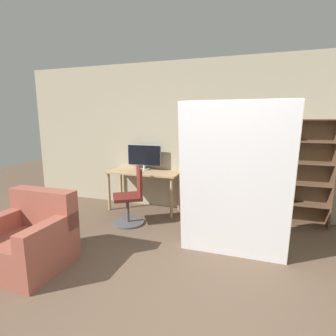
# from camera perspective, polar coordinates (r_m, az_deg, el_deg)

# --- Properties ---
(wall_back) EXTENTS (8.00, 0.06, 2.70)m
(wall_back) POSITION_cam_1_polar(r_m,az_deg,el_deg) (4.70, 11.78, 6.34)
(wall_back) COLOR tan
(wall_back) RESTS_ON ground
(desk) EXTENTS (1.34, 0.58, 0.73)m
(desk) POSITION_cam_1_polar(r_m,az_deg,el_deg) (4.87, -5.27, -1.89)
(desk) COLOR tan
(desk) RESTS_ON ground
(monitor) EXTENTS (0.67, 0.21, 0.48)m
(monitor) POSITION_cam_1_polar(r_m,az_deg,el_deg) (4.98, -5.22, 2.57)
(monitor) COLOR #B7B7BC
(monitor) RESTS_ON desk
(office_chair) EXTENTS (0.61, 0.61, 0.92)m
(office_chair) POSITION_cam_1_polar(r_m,az_deg,el_deg) (4.31, -8.08, -7.16)
(office_chair) COLOR #4C4C51
(office_chair) RESTS_ON ground
(bookshelf) EXTENTS (0.89, 0.28, 1.68)m
(bookshelf) POSITION_cam_1_polar(r_m,az_deg,el_deg) (4.64, 25.60, -0.90)
(bookshelf) COLOR brown
(bookshelf) RESTS_ON ground
(mattress_near) EXTENTS (1.28, 0.39, 1.90)m
(mattress_near) POSITION_cam_1_polar(r_m,az_deg,el_deg) (3.18, 14.30, -3.06)
(mattress_near) COLOR silver
(mattress_near) RESTS_ON ground
(armchair) EXTENTS (0.85, 0.80, 0.85)m
(armchair) POSITION_cam_1_polar(r_m,az_deg,el_deg) (3.50, -27.81, -13.54)
(armchair) COLOR #934C3D
(armchair) RESTS_ON ground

